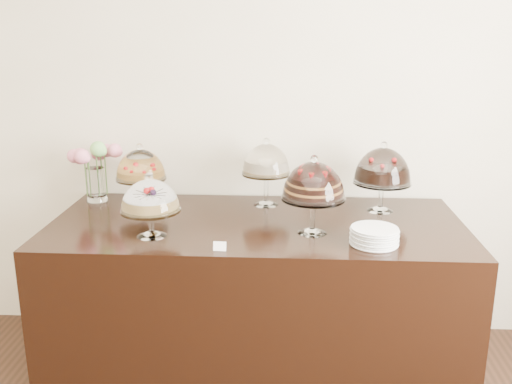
# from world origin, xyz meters

# --- Properties ---
(wall_back) EXTENTS (5.00, 0.04, 3.00)m
(wall_back) POSITION_xyz_m (0.00, 3.00, 1.50)
(wall_back) COLOR beige
(wall_back) RESTS_ON ground
(display_counter) EXTENTS (2.20, 1.00, 0.90)m
(display_counter) POSITION_xyz_m (0.17, 2.45, 0.45)
(display_counter) COLOR black
(display_counter) RESTS_ON ground
(cake_stand_sugar_sponge) EXTENTS (0.30, 0.30, 0.32)m
(cake_stand_sugar_sponge) POSITION_xyz_m (-0.34, 2.20, 1.09)
(cake_stand_sugar_sponge) COLOR white
(cake_stand_sugar_sponge) RESTS_ON display_counter
(cake_stand_choco_layer) EXTENTS (0.32, 0.32, 0.40)m
(cake_stand_choco_layer) POSITION_xyz_m (0.46, 2.29, 1.16)
(cake_stand_choco_layer) COLOR white
(cake_stand_choco_layer) RESTS_ON display_counter
(cake_stand_cheesecake) EXTENTS (0.28, 0.28, 0.40)m
(cake_stand_cheesecake) POSITION_xyz_m (0.21, 2.76, 1.16)
(cake_stand_cheesecake) COLOR white
(cake_stand_cheesecake) RESTS_ON display_counter
(cake_stand_dark_choco) EXTENTS (0.32, 0.32, 0.40)m
(cake_stand_dark_choco) POSITION_xyz_m (0.86, 2.69, 1.15)
(cake_stand_dark_choco) COLOR white
(cake_stand_dark_choco) RESTS_ON display_counter
(cake_stand_fruit_tart) EXTENTS (0.29, 0.29, 0.36)m
(cake_stand_fruit_tart) POSITION_xyz_m (-0.52, 2.73, 1.12)
(cake_stand_fruit_tart) COLOR white
(cake_stand_fruit_tart) RESTS_ON display_counter
(flower_vase) EXTENTS (0.31, 0.31, 0.37)m
(flower_vase) POSITION_xyz_m (-0.82, 2.80, 1.12)
(flower_vase) COLOR white
(flower_vase) RESTS_ON display_counter
(plate_stack) EXTENTS (0.23, 0.23, 0.08)m
(plate_stack) POSITION_xyz_m (0.75, 2.15, 0.94)
(plate_stack) COLOR white
(plate_stack) RESTS_ON display_counter
(price_card_left) EXTENTS (0.06, 0.02, 0.04)m
(price_card_left) POSITION_xyz_m (0.02, 2.02, 0.92)
(price_card_left) COLOR white
(price_card_left) RESTS_ON display_counter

